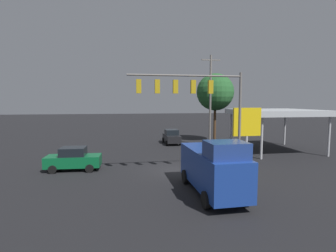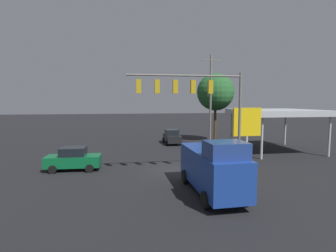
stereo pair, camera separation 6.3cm
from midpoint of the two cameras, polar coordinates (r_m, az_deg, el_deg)
ground_plane at (r=22.14m, az=0.78°, el=-9.58°), size 200.00×200.00×0.00m
traffic_signal_assembly at (r=19.81m, az=5.85°, el=6.56°), size 8.73×0.43×7.91m
utility_pole at (r=33.15m, az=9.15°, el=5.79°), size 2.40×0.26×11.37m
gas_station_canopy at (r=32.42m, az=22.33°, el=2.70°), size 8.72×8.85×4.77m
price_sign at (r=23.83m, az=16.71°, el=0.34°), size 2.51×0.27×5.16m
delivery_truck at (r=16.45m, az=9.67°, el=-8.86°), size 2.70×6.86×3.58m
sedan_far at (r=23.29m, az=-19.96°, el=-6.75°), size 4.47×2.20×1.93m
sedan_waiting at (r=35.37m, az=0.72°, el=-2.34°), size 2.08×4.41×1.93m
street_tree at (r=37.46m, az=10.20°, el=7.26°), size 5.19×5.19×9.60m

